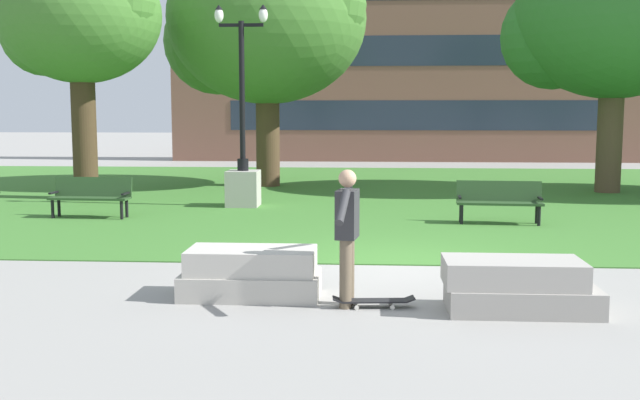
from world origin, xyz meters
name	(u,v)px	position (x,y,z in m)	size (l,w,h in m)	color
ground_plane	(393,266)	(0.00, 0.00, 0.00)	(140.00, 140.00, 0.00)	gray
grass_lawn	(382,194)	(0.00, 10.00, 0.01)	(40.00, 20.00, 0.02)	#3D752D
concrete_block_center	(251,274)	(-1.92, -2.11, 0.31)	(1.80, 0.90, 0.64)	#B2ADA3
concrete_block_left	(518,287)	(1.42, -2.61, 0.31)	(1.84, 0.90, 0.64)	#9E9991
person_skateboarder	(347,229)	(-0.66, -2.50, 0.97)	(0.30, 1.50, 1.71)	brown
skateboard	(374,301)	(-0.32, -2.55, 0.09)	(1.03, 0.29, 0.14)	black
park_bench_near_left	(91,194)	(-6.66, 4.83, 0.54)	(1.82, 0.60, 0.90)	#284723
park_bench_near_right	(499,199)	(2.41, 4.50, 0.54)	(1.83, 0.65, 0.90)	#284723
lamp_post_center	(243,166)	(-3.55, 7.01, 1.03)	(1.32, 0.80, 5.00)	#ADA89E
tree_near_left	(78,18)	(-8.19, 8.40, 4.89)	(4.54, 4.32, 6.80)	#42301E
tree_near_right	(265,22)	(-3.69, 12.19, 5.20)	(6.56, 6.24, 7.91)	#4C3823
tree_far_right	(612,17)	(6.62, 10.98, 5.12)	(6.03, 5.74, 7.62)	brown
building_facade_distant	(413,17)	(1.65, 24.50, 6.81)	(23.01, 1.03, 13.64)	brown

